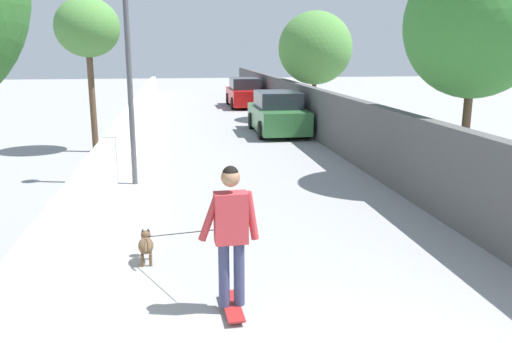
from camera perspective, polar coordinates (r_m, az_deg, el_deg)
The scene contains 12 objects.
ground_plane at distance 17.65m, azimuth -3.16°, elevation 3.17°, with size 80.00×80.00×0.00m, color gray.
wall_left at distance 15.59m, azimuth -14.28°, elevation 3.47°, with size 48.00×0.30×1.09m, color silver.
fence_right at distance 16.20m, azimuth 8.89°, elevation 5.22°, with size 48.00×0.30×1.73m, color #4C4C4C.
tree_right_mid at distance 23.08m, azimuth 6.45°, elevation 13.17°, with size 3.14×3.14×4.64m.
tree_left_far at distance 16.50m, azimuth -17.84°, elevation 14.58°, with size 1.87×1.87×4.54m.
tree_right_distant at distance 12.56m, azimuth 22.71°, elevation 14.51°, with size 3.01×3.01×5.16m.
lamp_post at distance 12.17m, azimuth -13.78°, elevation 13.56°, with size 0.36×0.36×4.77m.
skateboard at distance 6.48m, azimuth -2.63°, elevation -14.39°, with size 0.81×0.23×0.08m.
person_skateboarder at distance 6.08m, azimuth -2.73°, elevation -5.91°, with size 0.24×0.71×1.70m.
dog at distance 7.91m, azimuth -11.83°, elevation -7.76°, with size 1.98×1.21×1.06m.
car_near at distance 19.51m, azimuth 2.37°, elevation 6.26°, with size 3.95×1.80×1.54m.
car_far at distance 28.61m, azimuth -1.19°, elevation 8.47°, with size 4.12×1.80×1.54m.
Camera 1 is at (-3.30, 1.64, 3.07)m, focal length 36.83 mm.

